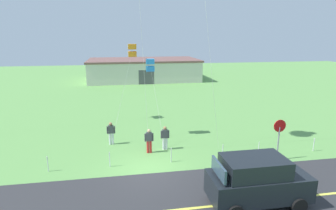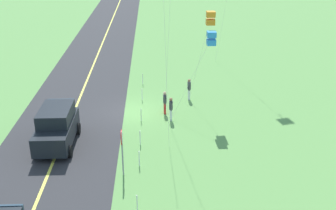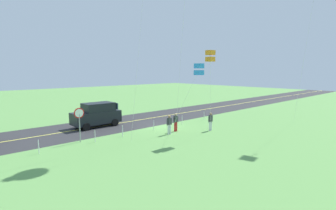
{
  "view_description": "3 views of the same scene",
  "coord_description": "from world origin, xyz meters",
  "px_view_note": "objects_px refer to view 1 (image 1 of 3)",
  "views": [
    {
      "loc": [
        -1.33,
        -14.4,
        7.36
      ],
      "look_at": [
        1.53,
        2.12,
        3.17
      ],
      "focal_mm": 29.77,
      "sensor_mm": 36.0,
      "label": 1
    },
    {
      "loc": [
        25.81,
        1.45,
        11.61
      ],
      "look_at": [
        4.38,
        2.35,
        2.37
      ],
      "focal_mm": 43.51,
      "sensor_mm": 36.0,
      "label": 2
    },
    {
      "loc": [
        15.5,
        17.76,
        5.25
      ],
      "look_at": [
        2.07,
        3.2,
        2.56
      ],
      "focal_mm": 27.21,
      "sensor_mm": 36.0,
      "label": 3
    }
  ],
  "objects_px": {
    "person_child_watcher": "(165,137)",
    "kite_blue_mid": "(132,51)",
    "car_suv_foreground": "(257,180)",
    "warehouse_distant": "(144,69)",
    "person_adult_companion": "(111,132)",
    "kite_yellow_high": "(150,65)",
    "person_adult_near": "(149,140)",
    "stop_sign": "(279,132)"
  },
  "relations": [
    {
      "from": "person_child_watcher",
      "to": "kite_blue_mid",
      "type": "xyz_separation_m",
      "value": [
        -1.86,
        2.65,
        5.49
      ]
    },
    {
      "from": "car_suv_foreground",
      "to": "kite_blue_mid",
      "type": "distance_m",
      "value": 11.82
    },
    {
      "from": "car_suv_foreground",
      "to": "warehouse_distant",
      "type": "height_order",
      "value": "warehouse_distant"
    },
    {
      "from": "person_adult_companion",
      "to": "kite_yellow_high",
      "type": "distance_m",
      "value": 5.43
    },
    {
      "from": "person_adult_near",
      "to": "person_child_watcher",
      "type": "distance_m",
      "value": 1.15
    },
    {
      "from": "car_suv_foreground",
      "to": "warehouse_distant",
      "type": "distance_m",
      "value": 37.49
    },
    {
      "from": "car_suv_foreground",
      "to": "stop_sign",
      "type": "relative_size",
      "value": 1.72
    },
    {
      "from": "kite_blue_mid",
      "to": "warehouse_distant",
      "type": "height_order",
      "value": "kite_blue_mid"
    },
    {
      "from": "person_adult_companion",
      "to": "person_child_watcher",
      "type": "relative_size",
      "value": 1.0
    },
    {
      "from": "stop_sign",
      "to": "kite_blue_mid",
      "type": "relative_size",
      "value": 0.38
    },
    {
      "from": "car_suv_foreground",
      "to": "warehouse_distant",
      "type": "xyz_separation_m",
      "value": [
        -1.76,
        37.44,
        0.6
      ]
    },
    {
      "from": "stop_sign",
      "to": "person_child_watcher",
      "type": "relative_size",
      "value": 1.6
    },
    {
      "from": "person_child_watcher",
      "to": "warehouse_distant",
      "type": "bearing_deg",
      "value": 80.84
    },
    {
      "from": "person_adult_near",
      "to": "warehouse_distant",
      "type": "xyz_separation_m",
      "value": [
        2.35,
        31.03,
        0.89
      ]
    },
    {
      "from": "stop_sign",
      "to": "kite_blue_mid",
      "type": "distance_m",
      "value": 10.9
    },
    {
      "from": "person_adult_companion",
      "to": "kite_yellow_high",
      "type": "height_order",
      "value": "kite_yellow_high"
    },
    {
      "from": "kite_blue_mid",
      "to": "kite_yellow_high",
      "type": "relative_size",
      "value": 1.18
    },
    {
      "from": "person_adult_companion",
      "to": "person_child_watcher",
      "type": "distance_m",
      "value": 3.84
    },
    {
      "from": "person_adult_near",
      "to": "person_adult_companion",
      "type": "height_order",
      "value": "same"
    },
    {
      "from": "car_suv_foreground",
      "to": "person_adult_near",
      "type": "xyz_separation_m",
      "value": [
        -4.1,
        6.42,
        -0.29
      ]
    },
    {
      "from": "warehouse_distant",
      "to": "car_suv_foreground",
      "type": "bearing_deg",
      "value": -87.31
    },
    {
      "from": "warehouse_distant",
      "to": "kite_yellow_high",
      "type": "bearing_deg",
      "value": -93.84
    },
    {
      "from": "person_adult_near",
      "to": "person_child_watcher",
      "type": "xyz_separation_m",
      "value": [
        1.09,
        0.36,
        0.0
      ]
    },
    {
      "from": "car_suv_foreground",
      "to": "person_adult_near",
      "type": "distance_m",
      "value": 7.62
    },
    {
      "from": "stop_sign",
      "to": "person_adult_near",
      "type": "bearing_deg",
      "value": 162.33
    },
    {
      "from": "kite_yellow_high",
      "to": "person_child_watcher",
      "type": "bearing_deg",
      "value": -76.15
    },
    {
      "from": "car_suv_foreground",
      "to": "person_child_watcher",
      "type": "relative_size",
      "value": 2.75
    },
    {
      "from": "stop_sign",
      "to": "kite_yellow_high",
      "type": "distance_m",
      "value": 9.53
    },
    {
      "from": "person_adult_near",
      "to": "kite_yellow_high",
      "type": "height_order",
      "value": "kite_yellow_high"
    },
    {
      "from": "stop_sign",
      "to": "person_child_watcher",
      "type": "xyz_separation_m",
      "value": [
        -6.44,
        2.76,
        -0.94
      ]
    },
    {
      "from": "car_suv_foreground",
      "to": "person_child_watcher",
      "type": "xyz_separation_m",
      "value": [
        -3.01,
        6.78,
        -0.29
      ]
    },
    {
      "from": "person_adult_companion",
      "to": "warehouse_distant",
      "type": "relative_size",
      "value": 0.09
    },
    {
      "from": "person_adult_near",
      "to": "warehouse_distant",
      "type": "distance_m",
      "value": 31.13
    },
    {
      "from": "person_adult_near",
      "to": "kite_yellow_high",
      "type": "relative_size",
      "value": 0.28
    },
    {
      "from": "person_adult_companion",
      "to": "stop_sign",
      "type": "bearing_deg",
      "value": 79.61
    },
    {
      "from": "car_suv_foreground",
      "to": "person_adult_companion",
      "type": "xyz_separation_m",
      "value": [
        -6.54,
        8.29,
        -0.29
      ]
    },
    {
      "from": "person_adult_near",
      "to": "kite_blue_mid",
      "type": "relative_size",
      "value": 0.24
    },
    {
      "from": "warehouse_distant",
      "to": "person_adult_near",
      "type": "bearing_deg",
      "value": -94.33
    },
    {
      "from": "person_adult_near",
      "to": "person_adult_companion",
      "type": "relative_size",
      "value": 1.0
    },
    {
      "from": "stop_sign",
      "to": "person_adult_companion",
      "type": "distance_m",
      "value": 10.89
    },
    {
      "from": "person_adult_companion",
      "to": "warehouse_distant",
      "type": "height_order",
      "value": "warehouse_distant"
    },
    {
      "from": "warehouse_distant",
      "to": "kite_blue_mid",
      "type": "bearing_deg",
      "value": -96.34
    }
  ]
}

